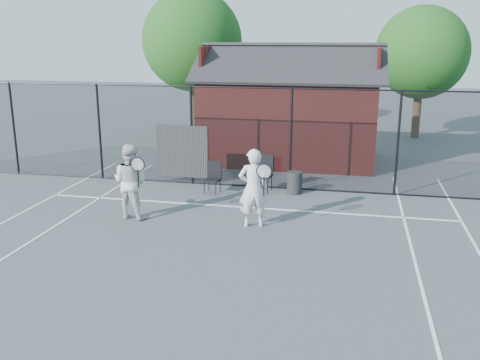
% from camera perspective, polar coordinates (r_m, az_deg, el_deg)
% --- Properties ---
extents(ground, '(80.00, 80.00, 0.00)m').
position_cam_1_polar(ground, '(11.48, -2.69, -7.46)').
color(ground, '#454A4F').
rests_on(ground, ground).
extents(court_lines, '(11.02, 18.00, 0.01)m').
position_cam_1_polar(court_lines, '(10.32, -4.56, -10.17)').
color(court_lines, white).
rests_on(court_lines, ground).
extents(fence, '(22.04, 3.00, 3.00)m').
position_cam_1_polar(fence, '(15.82, 0.72, 4.34)').
color(fence, black).
rests_on(fence, ground).
extents(clubhouse, '(6.50, 4.36, 4.19)m').
position_cam_1_polar(clubhouse, '(19.58, 5.35, 6.82)').
color(clubhouse, maroon).
rests_on(clubhouse, ground).
extents(tree_left, '(4.48, 4.48, 6.44)m').
position_cam_1_polar(tree_left, '(24.82, -5.13, 14.55)').
color(tree_left, '#382816').
rests_on(tree_left, ground).
extents(tree_right, '(3.97, 3.97, 5.70)m').
position_cam_1_polar(tree_right, '(24.92, 18.82, 12.72)').
color(tree_right, '#382816').
rests_on(tree_right, ground).
extents(player_front, '(0.89, 0.70, 1.89)m').
position_cam_1_polar(player_front, '(12.56, 1.42, -0.86)').
color(player_front, silver).
rests_on(player_front, ground).
extents(player_back, '(1.06, 0.84, 1.87)m').
position_cam_1_polar(player_back, '(13.46, -11.62, -0.13)').
color(player_back, silver).
rests_on(player_back, ground).
extents(chair_left, '(0.48, 0.49, 0.89)m').
position_cam_1_polar(chair_left, '(15.38, -2.99, 0.17)').
color(chair_left, black).
rests_on(chair_left, ground).
extents(chair_right, '(0.57, 0.58, 1.06)m').
position_cam_1_polar(chair_right, '(15.53, 2.44, 0.65)').
color(chair_right, black).
rests_on(chair_right, ground).
extents(waste_bin, '(0.53, 0.53, 0.64)m').
position_cam_1_polar(waste_bin, '(15.48, 5.83, -0.27)').
color(waste_bin, black).
rests_on(waste_bin, ground).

